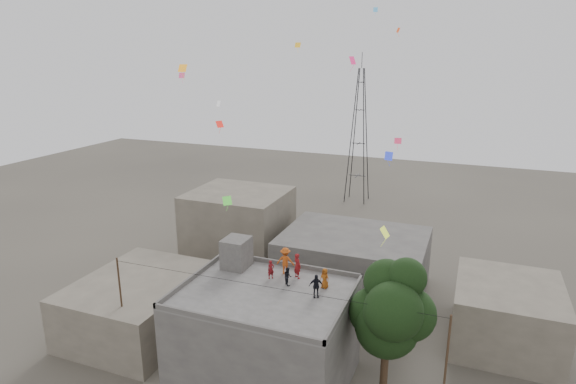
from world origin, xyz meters
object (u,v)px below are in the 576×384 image
object	(u,v)px
transmission_tower	(359,136)
tree	(391,311)
stair_head_box	(236,253)
person_dark_adult	(316,286)
person_red_adult	(297,266)

from	to	relation	value
transmission_tower	tree	bearing A→B (deg)	-73.91
stair_head_box	tree	bearing A→B (deg)	-10.74
person_dark_adult	transmission_tower	bearing A→B (deg)	74.92
person_red_adult	person_dark_adult	world-z (taller)	person_red_adult
stair_head_box	person_red_adult	bearing A→B (deg)	-0.68
transmission_tower	person_red_adult	distance (m)	37.86
person_red_adult	person_dark_adult	bearing A→B (deg)	168.73
stair_head_box	person_red_adult	xyz separation A→B (m)	(4.31, -0.05, -0.18)
transmission_tower	person_dark_adult	world-z (taller)	transmission_tower
tree	person_red_adult	size ratio (longest dim) A/B	5.53
person_dark_adult	stair_head_box	bearing A→B (deg)	136.86
transmission_tower	person_dark_adult	distance (m)	40.09
tree	person_dark_adult	distance (m)	4.43
tree	person_red_adult	world-z (taller)	tree
stair_head_box	tree	distance (m)	10.80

